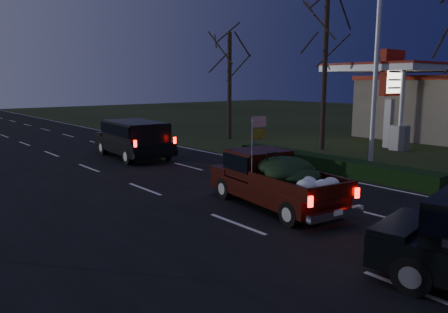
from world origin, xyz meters
TOP-DOWN VIEW (x-y plane):
  - ground at (0.00, 0.00)m, footprint 120.00×120.00m
  - road_asphalt at (0.00, 0.00)m, footprint 14.00×120.00m
  - hedge_row at (7.80, 3.00)m, footprint 1.00×10.00m
  - light_pole at (9.50, 2.00)m, footprint 0.50×0.90m
  - gas_price_pylon at (16.00, 4.99)m, footprint 2.00×0.41m
  - gas_station_building at (24.00, 6.00)m, footprint 10.00×7.00m
  - gas_canopy at (18.00, 6.00)m, footprint 7.10×6.10m
  - bare_tree_mid at (12.50, 7.00)m, footprint 3.60×3.60m
  - bare_tree_far at (11.50, 14.00)m, footprint 3.60×3.60m
  - pickup_truck at (2.00, 0.58)m, footprint 2.45×4.96m
  - lead_suv at (2.86, 11.13)m, footprint 2.63×5.41m

SIDE VIEW (x-z plane):
  - ground at x=0.00m, z-range 0.00..0.00m
  - road_asphalt at x=0.00m, z-range 0.00..0.02m
  - hedge_row at x=7.80m, z-range 0.00..0.60m
  - pickup_truck at x=2.00m, z-range -0.31..2.18m
  - lead_suv at x=2.86m, z-range 0.39..1.89m
  - gas_station_building at x=24.00m, z-range 0.00..4.00m
  - gas_price_pylon at x=16.00m, z-range 0.98..6.56m
  - gas_canopy at x=18.00m, z-range 1.91..6.79m
  - bare_tree_far at x=11.50m, z-range 1.73..8.73m
  - light_pole at x=9.50m, z-range 0.90..10.06m
  - bare_tree_mid at x=12.50m, z-range 2.10..10.60m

